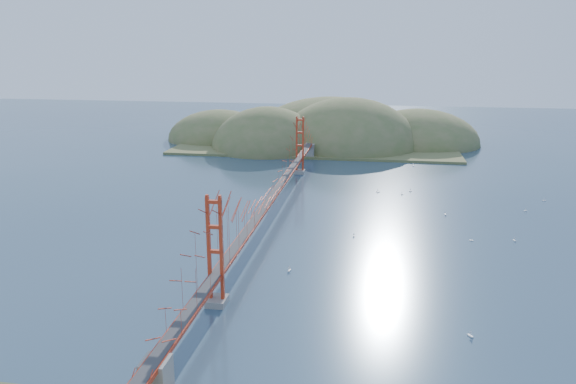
% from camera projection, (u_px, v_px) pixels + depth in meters
% --- Properties ---
extents(ground, '(320.00, 320.00, 0.00)m').
position_uv_depth(ground, '(272.00, 217.00, 86.45)').
color(ground, '#2F475E').
rests_on(ground, ground).
extents(bridge, '(2.20, 94.40, 12.00)m').
position_uv_depth(bridge, '(272.00, 173.00, 84.80)').
color(bridge, gray).
rests_on(bridge, ground).
extents(far_headlands, '(84.00, 58.00, 25.00)m').
position_uv_depth(far_headlands, '(328.00, 141.00, 151.38)').
color(far_headlands, olive).
rests_on(far_headlands, ground).
extents(sailboat_0, '(0.47, 0.50, 0.57)m').
position_uv_depth(sailboat_0, '(354.00, 235.00, 77.92)').
color(sailboat_0, white).
rests_on(sailboat_0, ground).
extents(sailboat_3, '(0.59, 0.57, 0.66)m').
position_uv_depth(sailboat_3, '(410.00, 191.00, 101.14)').
color(sailboat_3, white).
rests_on(sailboat_3, ground).
extents(sailboat_5, '(0.53, 0.57, 0.64)m').
position_uv_depth(sailboat_5, '(514.00, 240.00, 76.18)').
color(sailboat_5, white).
rests_on(sailboat_5, ground).
extents(sailboat_10, '(0.56, 0.63, 0.71)m').
position_uv_depth(sailboat_10, '(290.00, 270.00, 66.18)').
color(sailboat_10, white).
rests_on(sailboat_10, ground).
extents(sailboat_2, '(0.54, 0.50, 0.61)m').
position_uv_depth(sailboat_2, '(471.00, 240.00, 76.21)').
color(sailboat_2, white).
rests_on(sailboat_2, ground).
extents(sailboat_17, '(0.54, 0.45, 0.62)m').
position_uv_depth(sailboat_17, '(544.00, 200.00, 95.20)').
color(sailboat_17, white).
rests_on(sailboat_17, ground).
extents(sailboat_1, '(0.56, 0.56, 0.58)m').
position_uv_depth(sailboat_1, '(402.00, 194.00, 99.14)').
color(sailboat_1, white).
rests_on(sailboat_1, ground).
extents(sailboat_15, '(0.63, 0.63, 0.70)m').
position_uv_depth(sailboat_15, '(413.00, 165.00, 121.79)').
color(sailboat_15, white).
rests_on(sailboat_15, ground).
extents(sailboat_14, '(0.45, 0.55, 0.65)m').
position_uv_depth(sailboat_14, '(445.00, 214.00, 87.59)').
color(sailboat_14, white).
rests_on(sailboat_14, ground).
extents(sailboat_6, '(0.69, 0.69, 0.73)m').
position_uv_depth(sailboat_6, '(470.00, 335.00, 51.51)').
color(sailboat_6, white).
rests_on(sailboat_6, ground).
extents(sailboat_8, '(0.55, 0.55, 0.58)m').
position_uv_depth(sailboat_8, '(525.00, 210.00, 89.45)').
color(sailboat_8, white).
rests_on(sailboat_8, ground).
extents(sailboat_16, '(0.67, 0.67, 0.75)m').
position_uv_depth(sailboat_16, '(378.00, 191.00, 100.66)').
color(sailboat_16, white).
rests_on(sailboat_16, ground).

